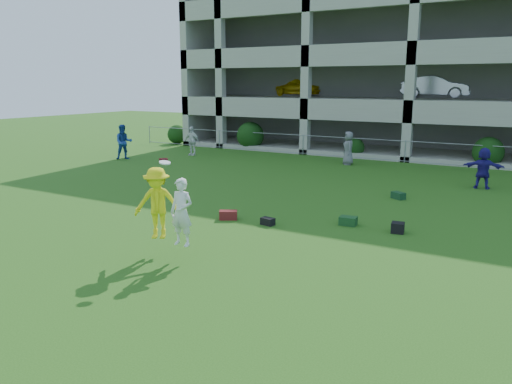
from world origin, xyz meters
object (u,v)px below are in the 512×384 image
Objects in this scene: bystander_d at (483,168)px; parking_garage at (443,55)px; bystander_a at (124,142)px; bystander_b at (192,141)px; crate_d at (398,228)px; frisbee_contest at (163,205)px; bystander_c at (348,148)px.

parking_garage is at bearing -76.74° from bystander_d.
bystander_b is at bearing 4.95° from bystander_a.
bystander_a reaches higher than crate_d.
frisbee_contest reaches higher than crate_d.
bystander_a is at bearing -102.72° from bystander_c.
frisbee_contest is (-5.85, -12.67, 0.45)m from bystander_d.
bystander_c is at bearing -27.90° from bystander_a.
bystander_c is 0.86× the size of frisbee_contest.
bystander_b is 1.01× the size of bystander_d.
bystander_b is 0.84× the size of frisbee_contest.
bystander_d is 4.77× the size of crate_d.
crate_d is at bearing -7.63° from bystander_c.
parking_garage reaches higher than bystander_d.
parking_garage is (1.44, 26.66, 4.73)m from frisbee_contest.
bystander_d is at bearing -44.83° from bystander_a.
bystander_a is 1.16× the size of bystander_d.
frisbee_contest is at bearing -53.46° from bystander_b.
bystander_b is 4.84× the size of crate_d.
bystander_a is 3.94m from bystander_b.
bystander_c reaches higher than bystander_d.
bystander_a reaches higher than bystander_b.
bystander_c is at bearing 116.38° from crate_d.
bystander_c is at bearing 9.56° from bystander_b.
bystander_a is 0.06× the size of parking_garage.
frisbee_contest reaches higher than bystander_b.
bystander_a is 5.53× the size of crate_d.
bystander_d is (15.97, -1.80, -0.01)m from bystander_b.
bystander_b is at bearing -10.64° from bystander_d.
frisbee_contest is 0.07× the size of parking_garage.
bystander_d is 0.83× the size of frisbee_contest.
bystander_b is at bearing 124.97° from frisbee_contest.
parking_garage reaches higher than frisbee_contest.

